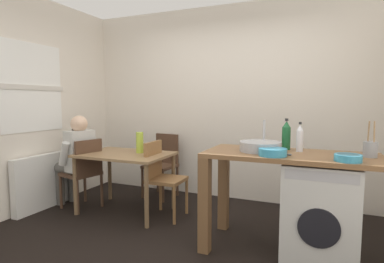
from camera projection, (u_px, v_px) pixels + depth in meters
ground_plane at (173, 248)px, 2.94m from camera, size 5.46×5.46×0.00m
wall_back at (227, 103)px, 4.41m from camera, size 4.60×0.10×2.70m
wall_window_side at (8, 104)px, 3.64m from camera, size 0.12×3.80×2.70m
radiator at (41, 182)px, 3.96m from camera, size 0.10×0.80×0.70m
dining_table at (125, 161)px, 3.84m from camera, size 1.10×0.76×0.74m
chair_person_seat at (84, 170)px, 3.96m from camera, size 0.48×0.48×0.90m
chair_opposite at (161, 174)px, 3.71m from camera, size 0.41×0.41×0.90m
chair_spare_by_wall at (163, 161)px, 4.52m from camera, size 0.45×0.45×0.90m
seated_person at (76, 156)px, 4.04m from camera, size 0.54×0.54×1.20m
kitchen_counter at (265, 169)px, 2.87m from camera, size 1.50×0.68×0.92m
washing_machine at (319, 211)px, 2.71m from camera, size 0.60×0.61×0.86m
sink_basin at (260, 146)px, 2.87m from camera, size 0.38×0.38×0.09m
tap at (264, 134)px, 3.02m from camera, size 0.02×0.02×0.28m
bottle_tall_green at (286, 135)px, 2.97m from camera, size 0.08×0.08×0.30m
bottle_squat_brown at (300, 138)px, 2.84m from camera, size 0.06×0.06×0.27m
mixing_bowl at (273, 152)px, 2.63m from camera, size 0.24×0.24×0.06m
utensil_crock at (370, 149)px, 2.56m from camera, size 0.11×0.11×0.30m
colander at (348, 157)px, 2.39m from camera, size 0.20×0.20×0.06m
vase at (140, 143)px, 3.85m from camera, size 0.09×0.09×0.26m
scissors at (283, 154)px, 2.70m from camera, size 0.15×0.06×0.01m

